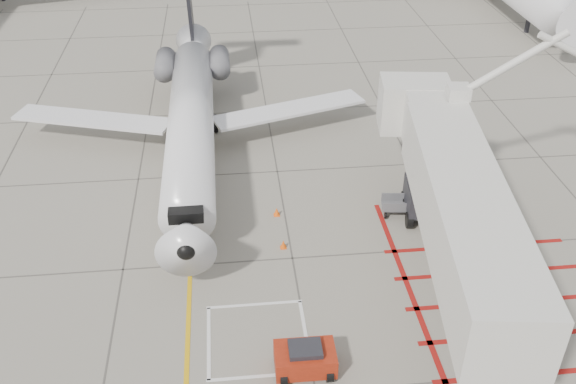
{
  "coord_description": "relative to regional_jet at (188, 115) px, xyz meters",
  "views": [
    {
      "loc": [
        -2.71,
        -19.76,
        19.57
      ],
      "look_at": [
        0.0,
        6.0,
        2.5
      ],
      "focal_mm": 40.0,
      "sensor_mm": 36.0,
      "label": 1
    }
  ],
  "objects": [
    {
      "name": "baggage_cart",
      "position": [
        10.75,
        -5.29,
        -3.24
      ],
      "size": [
        1.75,
        1.23,
        1.03
      ],
      "primitive_type": null,
      "rotation": [
        0.0,
        0.0,
        -0.12
      ],
      "color": "#55555A",
      "rests_on": "ground_plane"
    },
    {
      "name": "regional_jet",
      "position": [
        0.0,
        0.0,
        0.0
      ],
      "size": [
        22.87,
        28.78,
        7.52
      ],
      "primitive_type": null,
      "rotation": [
        0.0,
        0.0,
        0.0
      ],
      "color": "silver",
      "rests_on": "ground_plane"
    },
    {
      "name": "jet_bridge",
      "position": [
        11.41,
        -11.99,
        0.28
      ],
      "size": [
        12.13,
        21.28,
        8.08
      ],
      "primitive_type": null,
      "rotation": [
        0.0,
        0.0,
        -0.13
      ],
      "color": "silver",
      "rests_on": "ground_plane"
    },
    {
      "name": "cone_nose",
      "position": [
        4.51,
        -7.51,
        -3.54
      ],
      "size": [
        0.32,
        0.32,
        0.44
      ],
      "primitive_type": "cone",
      "color": "#ED540C",
      "rests_on": "ground_plane"
    },
    {
      "name": "pushback_tug",
      "position": [
        4.59,
        -15.25,
        -3.07
      ],
      "size": [
        2.36,
        1.49,
        1.37
      ],
      "primitive_type": null,
      "rotation": [
        0.0,
        0.0,
        -0.01
      ],
      "color": "#9A230E",
      "rests_on": "ground_plane"
    },
    {
      "name": "ground_plane",
      "position": [
        4.86,
        -12.37,
        -3.76
      ],
      "size": [
        260.0,
        260.0,
        0.0
      ],
      "primitive_type": "plane",
      "color": "gray",
      "rests_on": "ground"
    },
    {
      "name": "cone_side",
      "position": [
        4.43,
        -4.74,
        -3.53
      ],
      "size": [
        0.33,
        0.33,
        0.46
      ],
      "primitive_type": "cone",
      "color": "#FE5A0D",
      "rests_on": "ground_plane"
    },
    {
      "name": "ground_power_unit",
      "position": [
        13.29,
        -6.91,
        -2.83
      ],
      "size": [
        2.69,
        2.15,
        1.86
      ],
      "primitive_type": null,
      "rotation": [
        0.0,
        0.0,
        0.39
      ],
      "color": "silver",
      "rests_on": "ground_plane"
    }
  ]
}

